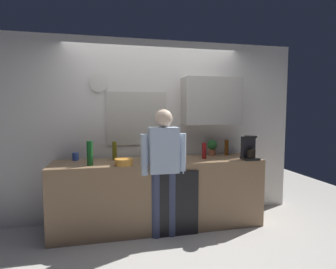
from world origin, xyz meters
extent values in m
plane|color=silver|center=(0.00, 0.00, 0.00)|extent=(8.00, 8.00, 0.00)
cube|color=#937251|center=(0.00, 0.30, 0.46)|extent=(2.79, 0.64, 0.92)
cube|color=black|center=(0.16, -0.03, 0.41)|extent=(0.56, 0.02, 0.83)
cube|color=white|center=(0.00, 0.73, 1.30)|extent=(4.39, 0.10, 2.60)
cube|color=beige|center=(-0.26, 0.67, 1.47)|extent=(0.86, 0.02, 0.76)
cube|color=#8CA5C6|center=(-0.26, 0.67, 1.47)|extent=(0.80, 0.02, 0.70)
cube|color=#B7B2A8|center=(0.82, 0.52, 1.72)|extent=(0.84, 0.32, 0.68)
cylinder|color=silver|center=(-0.77, 0.66, 1.97)|extent=(0.26, 0.03, 0.26)
cube|color=black|center=(1.21, 0.06, 0.93)|extent=(0.20, 0.20, 0.03)
cube|color=black|center=(1.21, 0.12, 1.09)|extent=(0.18, 0.08, 0.28)
cylinder|color=black|center=(1.21, 0.03, 1.00)|extent=(0.11, 0.11, 0.11)
cylinder|color=black|center=(1.21, 0.06, 1.23)|extent=(0.17, 0.17, 0.03)
cylinder|color=#195923|center=(-0.89, 0.15, 1.07)|extent=(0.07, 0.07, 0.30)
cylinder|color=brown|center=(1.06, 0.49, 1.03)|extent=(0.06, 0.06, 0.23)
cylinder|color=olive|center=(-0.58, 0.43, 1.04)|extent=(0.06, 0.06, 0.25)
cylinder|color=maroon|center=(0.63, 0.28, 1.03)|extent=(0.06, 0.06, 0.22)
cylinder|color=#3351B2|center=(-1.10, 0.54, 0.97)|extent=(0.08, 0.08, 0.10)
cylinder|color=orange|center=(-0.49, 0.07, 0.96)|extent=(0.22, 0.22, 0.08)
cylinder|color=#9E5638|center=(0.85, 0.53, 0.96)|extent=(0.10, 0.10, 0.09)
sphere|color=#2D7233|center=(0.85, 0.53, 1.07)|extent=(0.15, 0.15, 0.15)
cylinder|color=silver|center=(-0.13, 0.52, 1.00)|extent=(0.14, 0.14, 0.17)
cylinder|color=#3F4766|center=(-0.10, 0.00, 0.41)|extent=(0.12, 0.12, 0.82)
cylinder|color=#3F4766|center=(0.10, 0.00, 0.41)|extent=(0.12, 0.12, 0.82)
cube|color=silver|center=(0.00, 0.00, 1.10)|extent=(0.36, 0.20, 0.56)
sphere|color=beige|center=(0.00, 0.00, 1.49)|extent=(0.22, 0.22, 0.22)
cylinder|color=silver|center=(-0.24, 0.00, 1.05)|extent=(0.09, 0.09, 0.50)
cylinder|color=silver|center=(0.24, 0.00, 1.05)|extent=(0.09, 0.09, 0.50)
camera|label=1|loc=(-0.67, -3.22, 1.59)|focal=28.86mm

